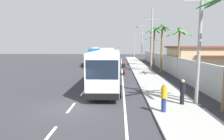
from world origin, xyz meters
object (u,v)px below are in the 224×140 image
Objects in this scene: utility_pole_mid at (151,38)px; palm_nearest at (179,39)px; coach_bus_foreground at (107,67)px; pedestrian_near_kerb at (182,91)px; roadside_building at (214,60)px; palm_second at (154,40)px; palm_fourth at (151,43)px; motorcycle_beside_bus at (124,70)px; utility_pole_nearest at (199,41)px; coach_bus_far_lane at (96,56)px; pedestrian_midwalk at (164,97)px; palm_third at (162,39)px; utility_pole_distant at (134,44)px; utility_pole_far at (142,45)px.

palm_nearest is at bearing -73.24° from utility_pole_mid.
coach_bus_foreground is 8.12m from pedestrian_near_kerb.
roadside_building is at bearing 31.12° from palm_nearest.
palm_second is at bearing 93.02° from palm_nearest.
coach_bus_foreground is 30.99m from palm_fourth.
motorcycle_beside_bus is 14.82m from utility_pole_nearest.
roadside_building reaches higher than coach_bus_foreground.
pedestrian_near_kerb is at bearing -146.76° from utility_pole_nearest.
coach_bus_far_lane is 12.30m from palm_second.
palm_nearest is at bearing 33.63° from coach_bus_foreground.
pedestrian_midwalk is at bearing -98.53° from palm_second.
motorcycle_beside_bus is 13.31m from palm_second.
utility_pole_mid reaches higher than palm_third.
palm_second reaches higher than pedestrian_near_kerb.
coach_bus_far_lane is at bearing 99.91° from coach_bus_foreground.
palm_fourth reaches higher than roadside_building.
palm_second is at bearing 125.43° from roadside_building.
palm_nearest reaches higher than roadside_building.
palm_third reaches higher than coach_bus_foreground.
utility_pole_nearest is 10.99m from palm_nearest.
pedestrian_midwalk is (7.67, -28.85, -0.92)m from coach_bus_far_lane.
coach_bus_foreground is 1.84× the size of palm_nearest.
palm_fourth is (5.03, 37.00, 3.57)m from pedestrian_midwalk.
palm_second is (1.56, -30.71, 0.75)m from utility_pole_distant.
pedestrian_near_kerb is at bearing -90.89° from utility_pole_distant.
palm_fourth is at bearing 84.37° from palm_second.
coach_bus_far_lane is at bearing 141.45° from utility_pole_mid.
utility_pole_distant is at bearing 90.42° from utility_pole_nearest.
palm_third is 1.12× the size of palm_fourth.
palm_third is at bearing 87.54° from utility_pole_nearest.
pedestrian_midwalk is at bearing -101.33° from palm_third.
utility_pole_nearest reaches higher than palm_third.
pedestrian_near_kerb is 12.68m from palm_nearest.
coach_bus_far_lane is at bearing 113.50° from motorcycle_beside_bus.
palm_fourth reaches higher than motorcycle_beside_bus.
coach_bus_far_lane is 6.16× the size of pedestrian_midwalk.
palm_second is (0.99, -12.33, 0.88)m from utility_pole_far.
utility_pole_far is 0.97× the size of utility_pole_distant.
pedestrian_near_kerb is 35.78m from palm_fourth.
pedestrian_midwalk is at bearing -122.96° from roadside_building.
roadside_building is (5.99, -20.00, -2.59)m from palm_fourth.
pedestrian_near_kerb is 19.71m from utility_pole_mid.
utility_pole_mid reaches higher than coach_bus_foreground.
palm_nearest is at bearing -86.98° from palm_second.
palm_fourth is (12.69, 8.14, 2.64)m from coach_bus_far_lane.
roadside_building is at bearing -73.31° from palm_fourth.
utility_pole_nearest is (10.53, -26.45, 2.41)m from coach_bus_far_lane.
palm_second is 12.49m from roadside_building.
utility_pole_mid reaches higher than utility_pole_nearest.
coach_bus_far_lane is 5.46× the size of motorcycle_beside_bus.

